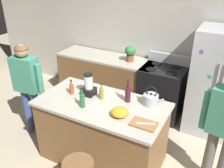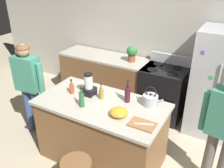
# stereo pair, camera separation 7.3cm
# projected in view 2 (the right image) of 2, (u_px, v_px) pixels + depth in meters

# --- Properties ---
(ground_plane) EXTENTS (14.00, 14.00, 0.00)m
(ground_plane) POSITION_uv_depth(u_px,v_px,m) (102.00, 157.00, 3.67)
(ground_plane) COLOR beige
(back_wall) EXTENTS (8.00, 0.10, 2.70)m
(back_wall) POSITION_uv_depth(u_px,v_px,m) (155.00, 38.00, 4.57)
(back_wall) COLOR #BCB7AD
(back_wall) RESTS_ON ground_plane
(kitchen_island) EXTENTS (1.75, 0.92, 0.96)m
(kitchen_island) POSITION_uv_depth(u_px,v_px,m) (102.00, 132.00, 3.45)
(kitchen_island) COLOR brown
(kitchen_island) RESTS_ON ground_plane
(back_counter_run) EXTENTS (2.00, 0.64, 0.96)m
(back_counter_run) POSITION_uv_depth(u_px,v_px,m) (108.00, 79.00, 5.01)
(back_counter_run) COLOR brown
(back_counter_run) RESTS_ON ground_plane
(refrigerator) EXTENTS (0.90, 0.73, 1.77)m
(refrigerator) POSITION_uv_depth(u_px,v_px,m) (222.00, 85.00, 3.85)
(refrigerator) COLOR #B7BABF
(refrigerator) RESTS_ON ground_plane
(stove_range) EXTENTS (0.76, 0.65, 1.14)m
(stove_range) POSITION_uv_depth(u_px,v_px,m) (163.00, 92.00, 4.46)
(stove_range) COLOR black
(stove_range) RESTS_ON ground_plane
(person_by_island_left) EXTENTS (0.60, 0.27, 1.57)m
(person_by_island_left) POSITION_uv_depth(u_px,v_px,m) (28.00, 82.00, 3.83)
(person_by_island_left) COLOR #384C7A
(person_by_island_left) RESTS_ON ground_plane
(potted_plant) EXTENTS (0.20, 0.20, 0.30)m
(potted_plant) POSITION_uv_depth(u_px,v_px,m) (132.00, 53.00, 4.49)
(potted_plant) COLOR brown
(potted_plant) RESTS_ON back_counter_run
(blender_appliance) EXTENTS (0.17, 0.17, 0.32)m
(blender_appliance) POSITION_uv_depth(u_px,v_px,m) (89.00, 86.00, 3.39)
(blender_appliance) COLOR black
(blender_appliance) RESTS_ON kitchen_island
(bottle_wine) EXTENTS (0.08, 0.08, 0.32)m
(bottle_wine) POSITION_uv_depth(u_px,v_px,m) (127.00, 94.00, 3.22)
(bottle_wine) COLOR #471923
(bottle_wine) RESTS_ON kitchen_island
(bottle_vinegar) EXTENTS (0.06, 0.06, 0.24)m
(bottle_vinegar) POSITION_uv_depth(u_px,v_px,m) (101.00, 93.00, 3.30)
(bottle_vinegar) COLOR olive
(bottle_vinegar) RESTS_ON kitchen_island
(bottle_olive_oil) EXTENTS (0.07, 0.07, 0.28)m
(bottle_olive_oil) POSITION_uv_depth(u_px,v_px,m) (82.00, 100.00, 3.12)
(bottle_olive_oil) COLOR #2D6638
(bottle_olive_oil) RESTS_ON kitchen_island
(bottle_cooking_sauce) EXTENTS (0.06, 0.06, 0.22)m
(bottle_cooking_sauce) POSITION_uv_depth(u_px,v_px,m) (72.00, 88.00, 3.44)
(bottle_cooking_sauce) COLOR #B24C26
(bottle_cooking_sauce) RESTS_ON kitchen_island
(mixing_bowl) EXTENTS (0.22, 0.22, 0.10)m
(mixing_bowl) POSITION_uv_depth(u_px,v_px,m) (119.00, 112.00, 2.95)
(mixing_bowl) COLOR orange
(mixing_bowl) RESTS_ON kitchen_island
(tea_kettle) EXTENTS (0.28, 0.20, 0.27)m
(tea_kettle) POSITION_uv_depth(u_px,v_px,m) (150.00, 100.00, 3.16)
(tea_kettle) COLOR #B7BABF
(tea_kettle) RESTS_ON kitchen_island
(cutting_board) EXTENTS (0.30, 0.20, 0.02)m
(cutting_board) POSITION_uv_depth(u_px,v_px,m) (142.00, 124.00, 2.80)
(cutting_board) COLOR #9E6B3D
(cutting_board) RESTS_ON kitchen_island
(chef_knife) EXTENTS (0.21, 0.11, 0.01)m
(chef_knife) POSITION_uv_depth(u_px,v_px,m) (144.00, 124.00, 2.78)
(chef_knife) COLOR #B7BABF
(chef_knife) RESTS_ON cutting_board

